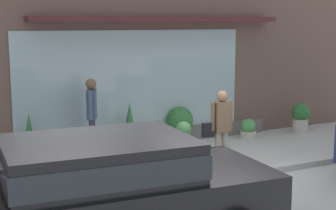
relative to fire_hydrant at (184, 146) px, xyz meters
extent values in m
plane|color=#B2AFA8|center=(0.59, -0.63, -0.52)|extent=(60.00, 60.00, 0.00)
cube|color=#B2B2AD|center=(0.59, -0.83, -0.46)|extent=(14.00, 0.24, 0.12)
cube|color=brown|center=(0.59, 2.57, 1.85)|extent=(14.00, 0.36, 4.75)
cube|color=#9EB7BC|center=(-0.05, 2.37, 1.01)|extent=(5.64, 0.03, 2.44)
cube|color=#4C1E23|center=(0.59, 2.22, 2.48)|extent=(6.24, 0.56, 0.12)
cube|color=#605E59|center=(0.59, 2.35, -0.34)|extent=(6.04, 0.20, 0.36)
cylinder|color=#4C8C47|center=(0.00, 0.00, -0.49)|extent=(0.38, 0.38, 0.06)
cylinder|color=#4C8C47|center=(0.00, 0.00, -0.11)|extent=(0.26, 0.26, 0.71)
sphere|color=#4C8C47|center=(0.00, 0.00, 0.33)|extent=(0.31, 0.31, 0.31)
cylinder|color=#4C8C47|center=(-0.17, 0.00, -0.07)|extent=(0.10, 0.09, 0.09)
cylinder|color=#4C8C47|center=(0.17, 0.00, -0.07)|extent=(0.10, 0.09, 0.09)
cylinder|color=#4C8C47|center=(0.00, -0.17, -0.07)|extent=(0.09, 0.10, 0.09)
cylinder|color=#9E9384|center=(0.63, -0.26, -0.13)|extent=(0.12, 0.12, 0.79)
cylinder|color=#9E9384|center=(0.79, -0.27, -0.13)|extent=(0.12, 0.12, 0.79)
cube|color=brown|center=(0.71, -0.27, 0.57)|extent=(0.31, 0.22, 0.60)
sphere|color=#A37556|center=(0.71, -0.27, 0.98)|extent=(0.22, 0.22, 0.22)
cylinder|color=brown|center=(0.51, -0.25, 0.58)|extent=(0.08, 0.08, 0.57)
cylinder|color=brown|center=(0.91, -0.28, 0.58)|extent=(0.08, 0.08, 0.57)
cube|color=black|center=(0.42, -0.23, 0.32)|extent=(0.25, 0.12, 0.28)
cylinder|color=#333847|center=(-1.32, 1.74, -0.09)|extent=(0.12, 0.12, 0.86)
cylinder|color=#333847|center=(-1.25, 1.90, -0.09)|extent=(0.12, 0.12, 0.86)
cube|color=#475675|center=(-1.29, 1.82, 0.66)|extent=(0.32, 0.38, 0.64)
sphere|color=brown|center=(-1.29, 1.82, 1.10)|extent=(0.23, 0.23, 0.23)
cylinder|color=#475675|center=(-1.38, 1.62, 0.67)|extent=(0.08, 0.08, 0.61)
cylinder|color=#475675|center=(-1.20, 2.02, 0.67)|extent=(0.08, 0.08, 0.61)
cube|color=black|center=(-2.45, -2.67, 0.13)|extent=(4.31, 2.03, 0.64)
cube|color=black|center=(-2.66, -2.66, 0.69)|extent=(2.41, 1.78, 0.56)
cube|color=#1E2328|center=(-2.66, -2.66, 0.69)|extent=(2.45, 1.80, 0.31)
cylinder|color=black|center=(-1.09, -1.83, -0.19)|extent=(0.67, 0.22, 0.66)
cylinder|color=#4C4C51|center=(-2.57, 2.14, -0.43)|extent=(0.34, 0.34, 0.18)
cone|color=#2D6B33|center=(-2.57, 2.14, 0.09)|extent=(0.30, 0.30, 0.85)
cylinder|color=#B7B2A3|center=(4.52, 1.77, -0.34)|extent=(0.41, 0.41, 0.37)
sphere|color=#2D6B33|center=(4.52, 1.77, 0.02)|extent=(0.50, 0.50, 0.50)
sphere|color=#DB4C7A|center=(4.55, 1.85, 0.17)|extent=(0.09, 0.09, 0.09)
sphere|color=#E5C64C|center=(4.64, 1.68, 0.10)|extent=(0.13, 0.13, 0.13)
cylinder|color=#B7B2A3|center=(2.86, 1.82, -0.43)|extent=(0.41, 0.41, 0.19)
sphere|color=#4C934C|center=(2.86, 1.82, -0.21)|extent=(0.37, 0.37, 0.37)
sphere|color=orange|center=(2.89, 1.92, -0.12)|extent=(0.07, 0.07, 0.07)
sphere|color=#E5C64C|center=(2.93, 1.72, -0.17)|extent=(0.11, 0.11, 0.11)
sphere|color=#DB4C7A|center=(2.97, 1.83, -0.10)|extent=(0.09, 0.09, 0.09)
cylinder|color=#B7B2A3|center=(1.07, 2.19, -0.38)|extent=(0.44, 0.44, 0.28)
sphere|color=#2D6B33|center=(1.07, 2.19, 0.04)|extent=(0.67, 0.67, 0.67)
cylinder|color=#9E6042|center=(-0.35, 1.96, -0.35)|extent=(0.35, 0.35, 0.34)
cone|color=#2D6B33|center=(-0.35, 1.96, 0.20)|extent=(0.32, 0.32, 0.78)
camera|label=1|loc=(-4.63, -8.58, 2.42)|focal=54.12mm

